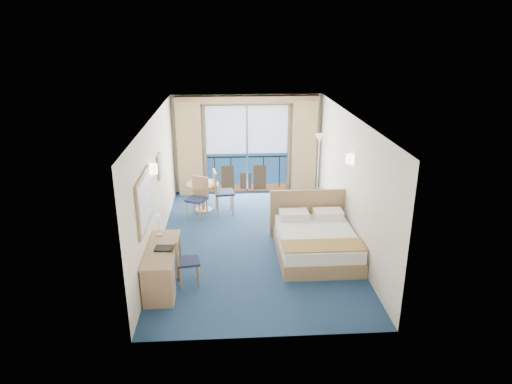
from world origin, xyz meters
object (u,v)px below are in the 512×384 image
at_px(table_chair_a, 220,189).
at_px(desk, 159,277).
at_px(bed, 316,241).
at_px(table_chair_b, 198,195).
at_px(armchair, 319,204).
at_px(nightstand, 330,217).
at_px(round_table, 203,190).
at_px(desk_chair, 184,258).
at_px(floor_lamp, 319,150).

bearing_deg(table_chair_a, desk, 158.19).
xyz_separation_m(bed, table_chair_a, (-1.94, 2.36, 0.31)).
bearing_deg(desk, bed, 25.54).
relative_size(table_chair_a, table_chair_b, 1.08).
bearing_deg(armchair, nightstand, 53.81).
height_order(bed, table_chair_a, table_chair_a).
distance_m(round_table, table_chair_b, 0.42).
xyz_separation_m(nightstand, round_table, (-2.95, 1.26, 0.28)).
xyz_separation_m(desk, desk_chair, (0.38, 0.43, 0.11)).
xyz_separation_m(floor_lamp, round_table, (-3.00, -0.61, -0.81)).
bearing_deg(desk_chair, desk, 130.30).
height_order(table_chair_a, table_chair_b, table_chair_a).
bearing_deg(nightstand, armchair, 101.04).
bearing_deg(round_table, bed, -46.63).
height_order(nightstand, table_chair_b, table_chair_b).
height_order(bed, desk_chair, bed).
xyz_separation_m(armchair, desk_chair, (-2.99, -2.92, 0.20)).
height_order(desk, round_table, desk).
distance_m(table_chair_a, table_chair_b, 0.59).
xyz_separation_m(bed, round_table, (-2.38, 2.52, 0.24)).
height_order(floor_lamp, table_chair_a, floor_lamp).
bearing_deg(table_chair_a, floor_lamp, -80.28).
xyz_separation_m(nightstand, armchair, (-0.13, 0.69, 0.05)).
bearing_deg(bed, round_table, 133.37).
bearing_deg(desk_chair, round_table, -11.39).
height_order(desk_chair, table_chair_a, table_chair_a).
xyz_separation_m(nightstand, desk, (-3.50, -2.66, 0.14)).
xyz_separation_m(floor_lamp, table_chair_b, (-3.09, -1.02, -0.78)).
height_order(desk_chair, table_chair_b, table_chair_b).
bearing_deg(desk, nightstand, 37.25).
relative_size(floor_lamp, desk_chair, 1.95).
distance_m(armchair, desk, 4.75).
bearing_deg(nightstand, desk_chair, -144.46).
bearing_deg(floor_lamp, armchair, -99.06).
xyz_separation_m(floor_lamp, table_chair_a, (-2.56, -0.77, -0.74)).
relative_size(nightstand, table_chair_b, 0.53).
height_order(floor_lamp, desk_chair, floor_lamp).
xyz_separation_m(desk_chair, table_chair_a, (0.62, 3.33, 0.10)).
bearing_deg(floor_lamp, desk, -128.16).
height_order(nightstand, armchair, armchair).
bearing_deg(table_chair_b, floor_lamp, 45.31).
distance_m(nightstand, table_chair_a, 2.76).
relative_size(nightstand, desk, 0.34).
bearing_deg(floor_lamp, nightstand, -91.66).
bearing_deg(desk, armchair, 44.83).
distance_m(floor_lamp, desk_chair, 5.25).
bearing_deg(floor_lamp, bed, -101.31).
distance_m(bed, desk, 3.25).
relative_size(bed, table_chair_b, 2.01).
relative_size(floor_lamp, round_table, 2.24).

